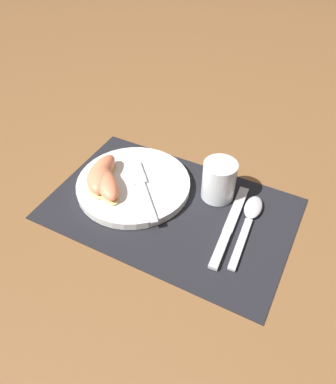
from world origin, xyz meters
name	(u,v)px	position (x,y,z in m)	size (l,w,h in m)	color
ground_plane	(170,209)	(0.00, 0.00, 0.00)	(3.00, 3.00, 0.00)	brown
placemat	(170,208)	(0.00, 0.00, 0.00)	(0.48, 0.31, 0.00)	black
plate	(134,184)	(-0.10, 0.02, 0.01)	(0.24, 0.24, 0.02)	white
juice_glass	(219,182)	(0.07, 0.08, 0.04)	(0.07, 0.07, 0.08)	silver
knife	(229,227)	(0.12, 0.01, 0.01)	(0.04, 0.22, 0.01)	#BCBCC1
spoon	(250,216)	(0.15, 0.05, 0.01)	(0.04, 0.19, 0.01)	#BCBCC1
fork	(142,186)	(-0.07, 0.01, 0.02)	(0.14, 0.15, 0.00)	#BCBCC1
citrus_wedge_0	(103,170)	(-0.16, 0.00, 0.04)	(0.05, 0.11, 0.04)	#F4DB84
citrus_wedge_1	(100,179)	(-0.15, -0.02, 0.03)	(0.09, 0.11, 0.04)	#F4DB84
citrus_wedge_2	(106,184)	(-0.13, -0.03, 0.03)	(0.11, 0.10, 0.03)	#F4DB84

